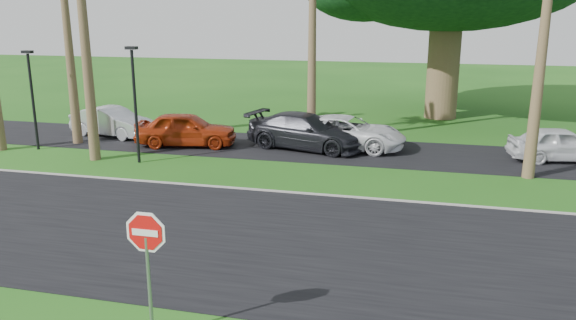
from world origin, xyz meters
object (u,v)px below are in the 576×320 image
(car_minivan, at_px, (347,133))
(stop_sign_near, at_px, (147,249))
(car_silver, at_px, (112,122))
(car_red, at_px, (186,129))
(car_pickup, at_px, (560,144))
(car_dark, at_px, (306,132))

(car_minivan, bearing_deg, stop_sign_near, -178.29)
(car_silver, bearing_deg, car_red, -91.73)
(car_silver, distance_m, car_minivan, 11.56)
(car_red, relative_size, car_pickup, 1.11)
(stop_sign_near, xyz_separation_m, car_red, (-5.82, 14.67, -1.00))
(car_red, xyz_separation_m, car_dark, (5.39, 0.80, 0.01))
(car_silver, relative_size, car_red, 0.95)
(car_pickup, bearing_deg, car_dark, 80.52)
(car_pickup, bearing_deg, car_silver, 78.65)
(car_red, bearing_deg, stop_sign_near, -169.58)
(stop_sign_near, bearing_deg, car_silver, 122.97)
(stop_sign_near, xyz_separation_m, car_pickup, (10.11, 15.87, -1.08))
(car_red, height_order, car_minivan, car_red)
(stop_sign_near, distance_m, car_minivan, 16.05)
(car_red, distance_m, car_minivan, 7.28)
(car_silver, height_order, car_dark, car_dark)
(car_silver, distance_m, car_pickup, 20.33)
(stop_sign_near, height_order, car_dark, stop_sign_near)
(car_minivan, relative_size, car_pickup, 1.27)
(stop_sign_near, height_order, car_red, stop_sign_near)
(car_red, relative_size, car_dark, 0.84)
(car_minivan, bearing_deg, car_pickup, -83.99)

